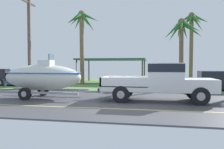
% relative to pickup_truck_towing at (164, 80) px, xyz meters
% --- Properties ---
extents(ground, '(36.00, 22.00, 0.11)m').
position_rel_pickup_truck_towing_xyz_m(ground, '(-2.03, 7.78, -1.05)').
color(ground, '#424247').
extents(pickup_truck_towing, '(5.60, 2.05, 1.87)m').
position_rel_pickup_truck_towing_xyz_m(pickup_truck_towing, '(0.00, 0.00, 0.00)').
color(pickup_truck_towing, silver).
rests_on(pickup_truck_towing, ground).
extents(boat_on_trailer, '(5.71, 2.17, 2.37)m').
position_rel_pickup_truck_towing_xyz_m(boat_on_trailer, '(-6.47, 0.00, 0.09)').
color(boat_on_trailer, gray).
rests_on(boat_on_trailer, ground).
extents(parked_sedan_near, '(4.40, 1.92, 1.38)m').
position_rel_pickup_truck_towing_xyz_m(parked_sedan_near, '(4.01, 5.46, -0.37)').
color(parked_sedan_near, black).
rests_on(parked_sedan_near, ground).
extents(parked_sedan_far, '(4.74, 1.94, 1.38)m').
position_rel_pickup_truck_towing_xyz_m(parked_sedan_far, '(-11.63, 6.42, -0.37)').
color(parked_sedan_far, '#234C89').
rests_on(parked_sedan_far, ground).
extents(carport_awning, '(6.71, 4.59, 2.44)m').
position_rel_pickup_truck_towing_xyz_m(carport_awning, '(-4.67, 11.22, 1.29)').
color(carport_awning, '#4C4238').
rests_on(carport_awning, ground).
extents(palm_tree_near_left, '(2.94, 3.30, 5.32)m').
position_rel_pickup_truck_towing_xyz_m(palm_tree_near_left, '(1.52, 6.50, 3.06)').
color(palm_tree_near_left, brown).
rests_on(palm_tree_near_left, ground).
extents(palm_tree_near_right, '(2.95, 2.81, 6.79)m').
position_rel_pickup_truck_towing_xyz_m(palm_tree_near_right, '(-7.06, 8.63, 4.12)').
color(palm_tree_near_right, brown).
rests_on(palm_tree_near_right, ground).
extents(palm_tree_far_left, '(3.39, 3.32, 6.92)m').
position_rel_pickup_truck_towing_xyz_m(palm_tree_far_left, '(3.03, 11.76, 4.29)').
color(palm_tree_far_left, brown).
rests_on(palm_tree_far_left, ground).
extents(utility_pole, '(0.24, 1.80, 7.06)m').
position_rel_pickup_truck_towing_xyz_m(utility_pole, '(-9.78, 4.33, 2.64)').
color(utility_pole, brown).
rests_on(utility_pole, ground).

